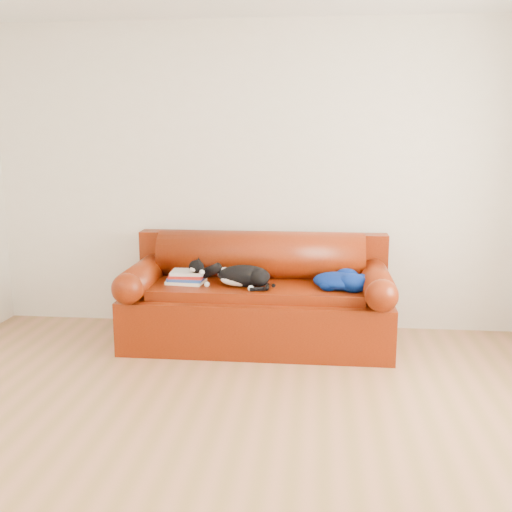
{
  "coord_description": "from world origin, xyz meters",
  "views": [
    {
      "loc": [
        0.57,
        -3.12,
        1.65
      ],
      "look_at": [
        0.1,
        1.35,
        0.75
      ],
      "focal_mm": 42.0,
      "sensor_mm": 36.0,
      "label": 1
    }
  ],
  "objects_px": {
    "book_stack": "(187,277)",
    "sofa_base": "(258,315)",
    "cat": "(243,276)",
    "blanket": "(340,280)"
  },
  "relations": [
    {
      "from": "sofa_base",
      "to": "blanket",
      "type": "height_order",
      "value": "blanket"
    },
    {
      "from": "sofa_base",
      "to": "book_stack",
      "type": "xyz_separation_m",
      "value": [
        -0.56,
        -0.05,
        0.31
      ]
    },
    {
      "from": "book_stack",
      "to": "sofa_base",
      "type": "bearing_deg",
      "value": 5.45
    },
    {
      "from": "sofa_base",
      "to": "cat",
      "type": "xyz_separation_m",
      "value": [
        -0.11,
        -0.12,
        0.34
      ]
    },
    {
      "from": "sofa_base",
      "to": "blanket",
      "type": "xyz_separation_m",
      "value": [
        0.64,
        -0.09,
        0.32
      ]
    },
    {
      "from": "sofa_base",
      "to": "cat",
      "type": "height_order",
      "value": "cat"
    },
    {
      "from": "cat",
      "to": "blanket",
      "type": "height_order",
      "value": "cat"
    },
    {
      "from": "cat",
      "to": "blanket",
      "type": "relative_size",
      "value": 1.14
    },
    {
      "from": "sofa_base",
      "to": "cat",
      "type": "bearing_deg",
      "value": -131.15
    },
    {
      "from": "book_stack",
      "to": "blanket",
      "type": "distance_m",
      "value": 1.21
    }
  ]
}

